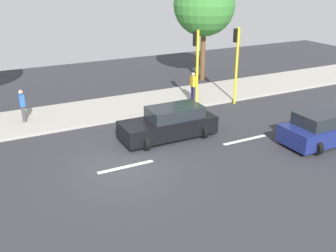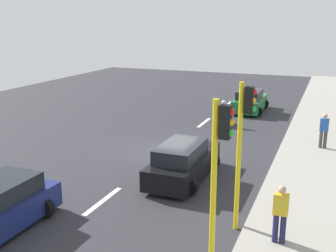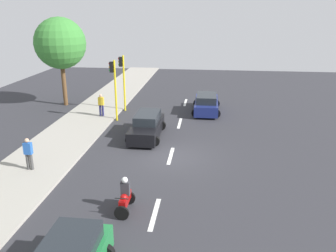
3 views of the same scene
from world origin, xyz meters
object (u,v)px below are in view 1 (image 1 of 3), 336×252
Objects in this scene: car_dark_blue at (327,128)px; traffic_light_midblock at (236,55)px; car_black at (170,124)px; pedestrian_by_tree at (193,85)px; pedestrian_near_signal at (22,105)px; traffic_light_corner at (196,59)px; street_tree_south at (204,5)px.

car_dark_blue is 1.01× the size of traffic_light_midblock.
car_black is 2.69× the size of pedestrian_by_tree.
traffic_light_midblock reaches higher than car_dark_blue.
car_dark_blue is at bearing -121.40° from car_black.
car_black is 2.69× the size of pedestrian_near_signal.
street_tree_south is (5.46, -3.84, 2.32)m from traffic_light_corner.
street_tree_south is (4.22, -3.27, 4.19)m from pedestrian_by_tree.
pedestrian_near_signal reaches higher than car_black.
pedestrian_by_tree is 0.38× the size of traffic_light_corner.
street_tree_south is at bearing -39.91° from car_black.
car_dark_blue is 8.33m from pedestrian_by_tree.
car_black is 11.87m from street_tree_south.
traffic_light_midblock is at bearing -120.52° from pedestrian_by_tree.
car_black is at bearing -130.60° from pedestrian_near_signal.
street_tree_south reaches higher than pedestrian_by_tree.
traffic_light_midblock is at bearing -100.03° from pedestrian_near_signal.
pedestrian_near_signal is (8.80, 12.05, 0.35)m from car_dark_blue.
traffic_light_corner reaches higher than car_dark_blue.
car_black is at bearing 140.09° from street_tree_south.
car_dark_blue is 7.09m from traffic_light_midblock.
pedestrian_by_tree is (-0.84, -9.63, 0.00)m from pedestrian_near_signal.
car_black is 6.93m from traffic_light_midblock.
traffic_light_corner is at bearing 155.27° from pedestrian_by_tree.
car_dark_blue is 7.69m from traffic_light_corner.
traffic_light_midblock is (-1.24, -2.10, 1.87)m from pedestrian_by_tree.
street_tree_south is (8.41, -7.03, 4.53)m from car_black.
traffic_light_midblock is 0.61× the size of street_tree_south.
traffic_light_corner is (-1.24, 0.57, 1.87)m from pedestrian_by_tree.
traffic_light_midblock reaches higher than car_black.
car_dark_blue is 0.61× the size of street_tree_south.
traffic_light_corner is at bearing -47.25° from car_black.
pedestrian_by_tree reaches higher than car_black.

